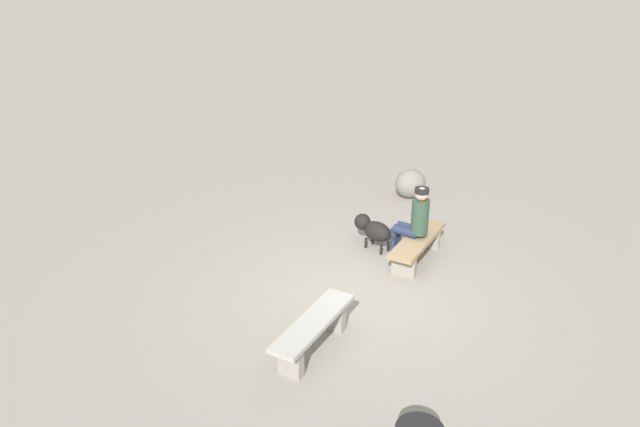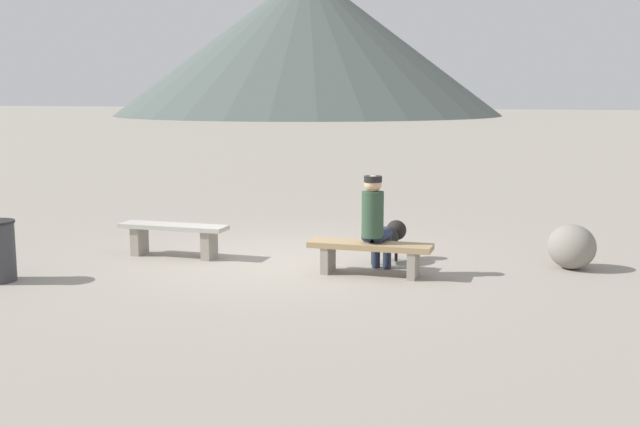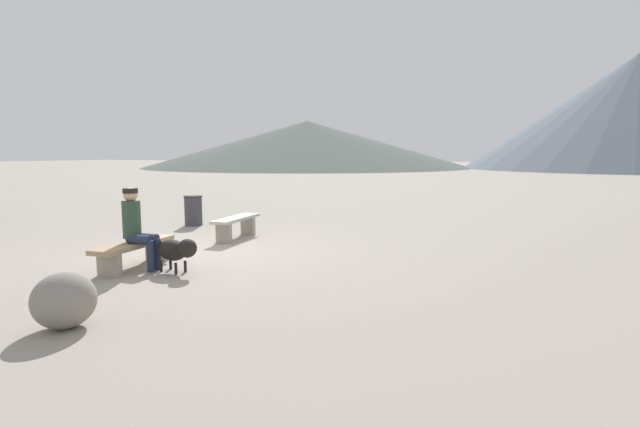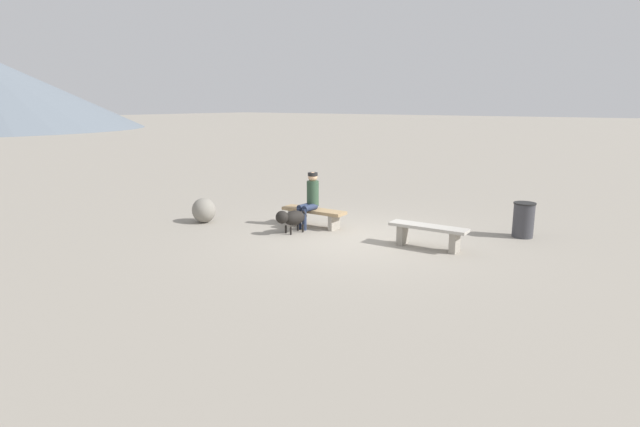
{
  "view_description": "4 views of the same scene",
  "coord_description": "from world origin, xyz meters",
  "px_view_note": "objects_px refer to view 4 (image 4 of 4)",
  "views": [
    {
      "loc": [
        -7.09,
        -3.73,
        4.97
      ],
      "look_at": [
        0.61,
        1.09,
        0.83
      ],
      "focal_mm": 34.33,
      "sensor_mm": 36.0,
      "label": 1
    },
    {
      "loc": [
        4.08,
        -9.8,
        2.34
      ],
      "look_at": [
        0.59,
        0.07,
        0.71
      ],
      "focal_mm": 43.5,
      "sensor_mm": 36.0,
      "label": 2
    },
    {
      "loc": [
        7.58,
        5.2,
        1.84
      ],
      "look_at": [
        -1.66,
        1.73,
        0.62
      ],
      "focal_mm": 27.36,
      "sensor_mm": 36.0,
      "label": 3
    },
    {
      "loc": [
        -5.64,
        9.22,
        2.9
      ],
      "look_at": [
        0.4,
        0.84,
        0.65
      ],
      "focal_mm": 28.65,
      "sensor_mm": 36.0,
      "label": 4
    }
  ],
  "objects_px": {
    "bench_left": "(428,232)",
    "boulder": "(204,210)",
    "dog": "(291,218)",
    "trash_bin": "(524,220)",
    "seated_person": "(310,197)",
    "bench_right": "(314,214)"
  },
  "relations": [
    {
      "from": "bench_left",
      "to": "boulder",
      "type": "xyz_separation_m",
      "value": [
        5.44,
        1.09,
        -0.03
      ]
    },
    {
      "from": "seated_person",
      "to": "bench_left",
      "type": "bearing_deg",
      "value": -178.98
    },
    {
      "from": "seated_person",
      "to": "trash_bin",
      "type": "bearing_deg",
      "value": -153.48
    },
    {
      "from": "dog",
      "to": "trash_bin",
      "type": "relative_size",
      "value": 1.1
    },
    {
      "from": "seated_person",
      "to": "trash_bin",
      "type": "relative_size",
      "value": 1.69
    },
    {
      "from": "bench_right",
      "to": "seated_person",
      "type": "distance_m",
      "value": 0.44
    },
    {
      "from": "bench_right",
      "to": "dog",
      "type": "xyz_separation_m",
      "value": [
        0.02,
        0.84,
        0.05
      ]
    },
    {
      "from": "bench_left",
      "to": "trash_bin",
      "type": "relative_size",
      "value": 2.09
    },
    {
      "from": "dog",
      "to": "trash_bin",
      "type": "xyz_separation_m",
      "value": [
        -4.33,
        -2.73,
        0.03
      ]
    },
    {
      "from": "dog",
      "to": "boulder",
      "type": "height_order",
      "value": "boulder"
    },
    {
      "from": "bench_left",
      "to": "seated_person",
      "type": "bearing_deg",
      "value": -3.52
    },
    {
      "from": "seated_person",
      "to": "boulder",
      "type": "height_order",
      "value": "seated_person"
    },
    {
      "from": "bench_left",
      "to": "seated_person",
      "type": "distance_m",
      "value": 3.04
    },
    {
      "from": "seated_person",
      "to": "boulder",
      "type": "relative_size",
      "value": 2.0
    },
    {
      "from": "bench_left",
      "to": "dog",
      "type": "distance_m",
      "value": 3.08
    },
    {
      "from": "bench_left",
      "to": "boulder",
      "type": "distance_m",
      "value": 5.54
    },
    {
      "from": "bench_left",
      "to": "bench_right",
      "type": "relative_size",
      "value": 0.99
    },
    {
      "from": "trash_bin",
      "to": "boulder",
      "type": "height_order",
      "value": "trash_bin"
    },
    {
      "from": "bench_right",
      "to": "trash_bin",
      "type": "relative_size",
      "value": 2.11
    },
    {
      "from": "bench_right",
      "to": "bench_left",
      "type": "bearing_deg",
      "value": 174.61
    },
    {
      "from": "dog",
      "to": "boulder",
      "type": "bearing_deg",
      "value": -67.32
    },
    {
      "from": "trash_bin",
      "to": "dog",
      "type": "bearing_deg",
      "value": 32.23
    }
  ]
}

